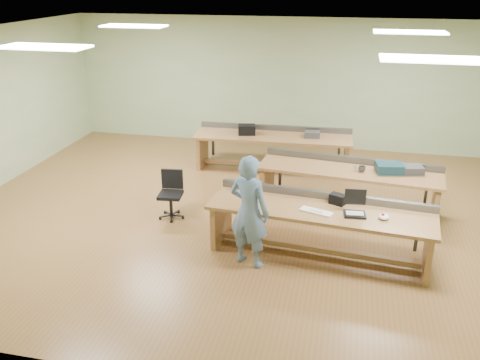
% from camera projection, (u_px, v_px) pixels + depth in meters
% --- Properties ---
extents(floor, '(10.00, 10.00, 0.00)m').
position_uv_depth(floor, '(247.00, 214.00, 8.85)').
color(floor, brown).
rests_on(floor, ground).
extents(ceiling, '(10.00, 10.00, 0.00)m').
position_uv_depth(ceiling, '(248.00, 37.00, 7.72)').
color(ceiling, silver).
rests_on(ceiling, wall_back).
extents(wall_back, '(10.00, 0.04, 3.00)m').
position_uv_depth(wall_back, '(281.00, 83.00, 11.90)').
color(wall_back, '#ABBB8E').
rests_on(wall_back, floor).
extents(wall_front, '(10.00, 0.04, 3.00)m').
position_uv_depth(wall_front, '(160.00, 254.00, 4.66)').
color(wall_front, '#ABBB8E').
rests_on(wall_front, floor).
extents(fluor_panels, '(6.20, 3.50, 0.03)m').
position_uv_depth(fluor_panels, '(248.00, 39.00, 7.73)').
color(fluor_panels, white).
rests_on(fluor_panels, ceiling).
extents(workbench_front, '(3.31, 1.19, 0.86)m').
position_uv_depth(workbench_front, '(320.00, 220.00, 7.39)').
color(workbench_front, '#A17744').
rests_on(workbench_front, floor).
extents(workbench_mid, '(3.20, 1.17, 0.86)m').
position_uv_depth(workbench_mid, '(349.00, 179.00, 8.86)').
color(workbench_mid, '#A17744').
rests_on(workbench_mid, floor).
extents(workbench_back, '(3.30, 1.00, 0.86)m').
position_uv_depth(workbench_back, '(273.00, 143.00, 10.70)').
color(workbench_back, '#A17744').
rests_on(workbench_back, floor).
extents(person, '(0.70, 0.58, 1.66)m').
position_uv_depth(person, '(249.00, 212.00, 7.04)').
color(person, slate).
rests_on(person, floor).
extents(laptop_base, '(0.32, 0.27, 0.03)m').
position_uv_depth(laptop_base, '(355.00, 214.00, 7.09)').
color(laptop_base, black).
rests_on(laptop_base, workbench_front).
extents(laptop_screen, '(0.30, 0.04, 0.23)m').
position_uv_depth(laptop_screen, '(355.00, 197.00, 7.12)').
color(laptop_screen, black).
rests_on(laptop_screen, laptop_base).
extents(keyboard, '(0.49, 0.30, 0.03)m').
position_uv_depth(keyboard, '(316.00, 212.00, 7.19)').
color(keyboard, white).
rests_on(keyboard, workbench_front).
extents(trackball_mouse, '(0.16, 0.18, 0.07)m').
position_uv_depth(trackball_mouse, '(384.00, 217.00, 6.99)').
color(trackball_mouse, white).
rests_on(trackball_mouse, workbench_front).
extents(camera_bag, '(0.26, 0.22, 0.15)m').
position_uv_depth(camera_bag, '(338.00, 199.00, 7.43)').
color(camera_bag, black).
rests_on(camera_bag, workbench_front).
extents(task_chair, '(0.48, 0.48, 0.82)m').
position_uv_depth(task_chair, '(171.00, 201.00, 8.65)').
color(task_chair, black).
rests_on(task_chair, floor).
extents(parts_bin_teal, '(0.49, 0.41, 0.15)m').
position_uv_depth(parts_bin_teal, '(389.00, 168.00, 8.62)').
color(parts_bin_teal, '#122F3A').
rests_on(parts_bin_teal, workbench_mid).
extents(parts_bin_grey, '(0.50, 0.37, 0.12)m').
position_uv_depth(parts_bin_grey, '(409.00, 169.00, 8.60)').
color(parts_bin_grey, '#323335').
rests_on(parts_bin_grey, workbench_mid).
extents(mug, '(0.13, 0.13, 0.10)m').
position_uv_depth(mug, '(362.00, 169.00, 8.65)').
color(mug, '#323335').
rests_on(mug, workbench_mid).
extents(drinks_can, '(0.08, 0.08, 0.12)m').
position_uv_depth(drinks_can, '(354.00, 169.00, 8.64)').
color(drinks_can, silver).
rests_on(drinks_can, workbench_mid).
extents(storage_box_back, '(0.40, 0.32, 0.20)m').
position_uv_depth(storage_box_back, '(247.00, 130.00, 10.65)').
color(storage_box_back, black).
rests_on(storage_box_back, workbench_back).
extents(tray_back, '(0.33, 0.26, 0.13)m').
position_uv_depth(tray_back, '(312.00, 134.00, 10.46)').
color(tray_back, '#323335').
rests_on(tray_back, workbench_back).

